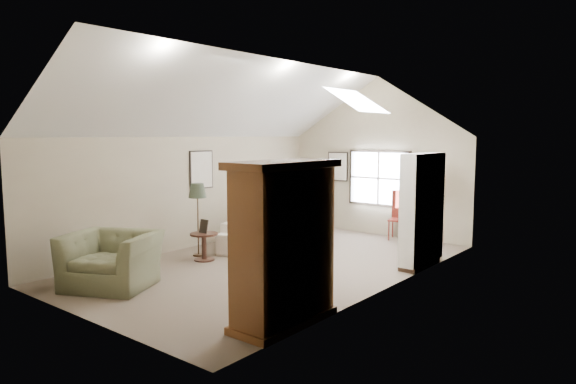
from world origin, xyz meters
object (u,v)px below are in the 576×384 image
Objects in this scene: armchair_near at (112,260)px; sofa at (254,232)px; armoire at (284,244)px; armchair_far at (293,216)px; side_table at (204,247)px; coffee_table at (277,259)px; side_chair at (399,216)px.

sofa is at bearing 67.31° from armchair_near.
armchair_near is at bearing 162.42° from sofa.
armchair_near is (-3.34, -0.49, -0.64)m from armoire.
armchair_far is (-3.66, 4.84, -0.60)m from armoire.
side_table is (0.10, -1.60, -0.05)m from sofa.
sofa is at bearing 91.69° from armchair_far.
armchair_far reaches higher than armchair_near.
armchair_near is 1.27× the size of armchair_far.
sofa reaches higher than side_table.
armchair_far is 1.23× the size of coffee_table.
armoire is 3.98m from side_table.
armchair_far is 1.96× the size of side_table.
side_chair is (1.98, 6.59, 0.14)m from armchair_near.
armoire is at bearing -47.89° from coffee_table.
armchair_far is 3.14m from side_table.
armoire is at bearing 126.31° from armchair_far.
armoire is 4.95m from sofa.
side_table reaches higher than coffee_table.
armoire reaches higher than armchair_far.
armchair_near reaches higher than coffee_table.
side_chair is (2.13, 4.39, 0.31)m from side_table.
armoire reaches higher than armchair_near.
armoire is 1.57× the size of armchair_near.
side_table is at bearing -171.02° from coffee_table.
side_table is 4.89m from side_chair.
armoire is 6.10m from armchair_far.
armchair_near is at bearing -120.91° from side_chair.
sofa is at bearing 137.35° from armoire.
coffee_table is (1.55, 2.47, -0.23)m from armchair_near.
side_table is (0.17, -3.13, -0.22)m from armchair_far.
side_chair reaches higher than armchair_near.
sofa is 3.81m from armchair_near.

